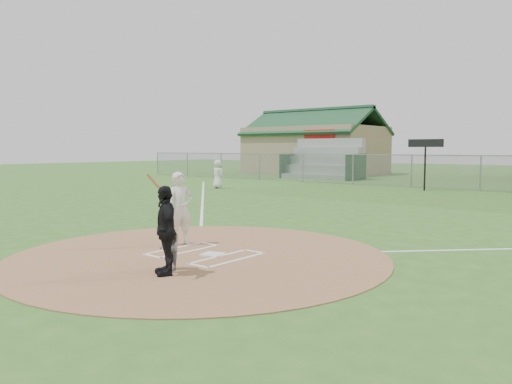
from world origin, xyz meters
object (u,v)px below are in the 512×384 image
Objects in this scene: home_plate at (212,254)px; umpire at (166,230)px; catcher at (170,245)px; ondeck_player at (218,174)px; batter_at_plate at (180,208)px.

home_plate is 2.03m from umpire.
catcher reaches higher than home_plate.
umpire reaches higher than catcher.
catcher is (0.31, -1.51, 0.47)m from home_plate.
catcher is 0.57× the size of ondeck_player.
catcher is 0.54× the size of batter_at_plate.
batter_at_plate is at bearing 163.64° from umpire.
catcher is 2.62m from batter_at_plate.
catcher is 0.58× the size of umpire.
umpire is at bearing -73.96° from home_plate.
ondeck_player is (-13.31, 15.37, 0.35)m from catcher.
ondeck_player is at bearing 148.30° from catcher.
home_plate is 19.02m from ondeck_player.
batter_at_plate is at bearing 165.82° from home_plate.
umpire reaches higher than home_plate.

